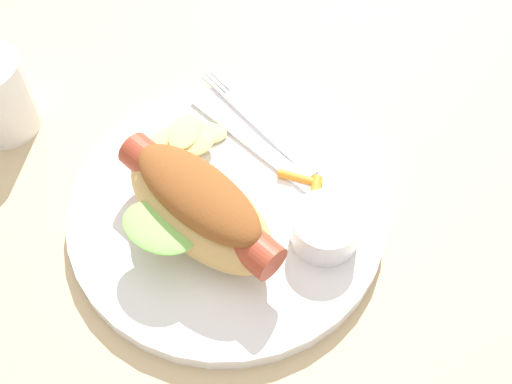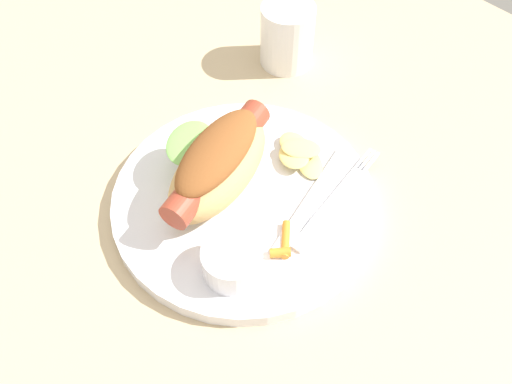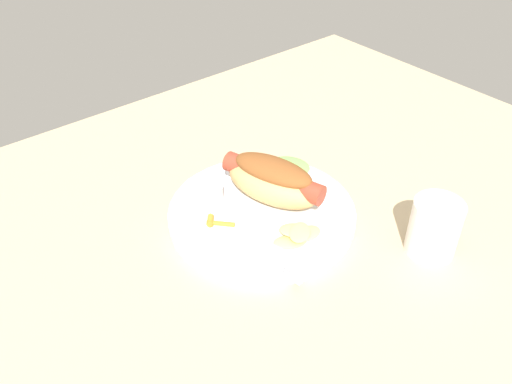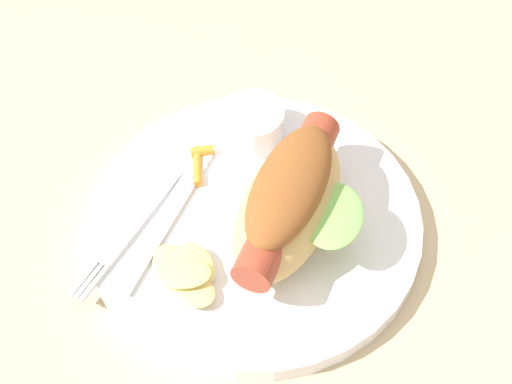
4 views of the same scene
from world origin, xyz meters
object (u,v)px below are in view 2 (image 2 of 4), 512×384
Objects in this scene: sauce_ramekin at (232,261)px; drinking_cup at (287,35)px; knife at (313,199)px; carrot_garnish at (283,245)px; fork at (335,200)px; plate at (244,201)px; hot_dog at (218,163)px; chips_pile at (299,153)px.

drinking_cup reaches higher than sauce_ramekin.
knife is 3.52× the size of carrot_garnish.
fork is (1.21, 12.45, -1.30)cm from sauce_ramekin.
hot_dog is (-2.71, -0.83, 4.23)cm from plate.
chips_pile is 17.34cm from drinking_cup.
knife is at bearing 125.17° from fork.
chips_pile is (-5.17, 13.90, -0.76)cm from sauce_ramekin.
sauce_ramekin is at bearing 165.41° from knife.
sauce_ramekin is (5.37, -6.33, 2.30)cm from plate.
sauce_ramekin is 0.36× the size of fork.
drinking_cup is (-13.05, 11.32, 1.48)cm from chips_pile.
drinking_cup is (-12.85, 18.89, 3.03)cm from plate.
sauce_ramekin is 10.97cm from knife.
sauce_ramekin reaches higher than fork.
drinking_cup is at bearing 46.50° from fork.
fork is 3.63× the size of carrot_garnish.
chips_pile is at bearing 110.41° from sauce_ramekin.
hot_dog is at bearing -109.08° from chips_pile.
chips_pile reaches higher than fork.
drinking_cup is at bearing 134.20° from carrot_garnish.
fork is (6.58, 6.13, 1.00)cm from plate.
knife is (-1.55, -1.57, -0.02)cm from fork.
plate is at bearing -55.77° from drinking_cup.
fork is 6.57cm from chips_pile.
fork is at bearing 91.91° from carrot_garnish.
carrot_garnish is at bearing -45.80° from drinking_cup.
chips_pile is 1.65× the size of carrot_garnish.
drinking_cup reaches higher than plate.
chips_pile is (-6.38, 1.44, 0.54)cm from fork.
fork is at bearing 42.96° from plate.
chips_pile is (2.91, 8.40, -2.69)cm from hot_dog.
drinking_cup is at bearing 34.96° from knife.
sauce_ramekin is 31.12cm from drinking_cup.
hot_dog reaches higher than sauce_ramekin.
drinking_cup is (-10.14, 19.72, -1.21)cm from hot_dog.
plate is 1.69× the size of hot_dog.
fork is 23.34cm from drinking_cup.
sauce_ramekin is at bearing 164.23° from fork.
drinking_cup is at bearing 139.05° from chips_pile.
sauce_ramekin is (8.08, -5.49, -1.94)cm from hot_dog.
drinking_cup reaches higher than knife.
sauce_ramekin is at bearing -69.59° from chips_pile.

